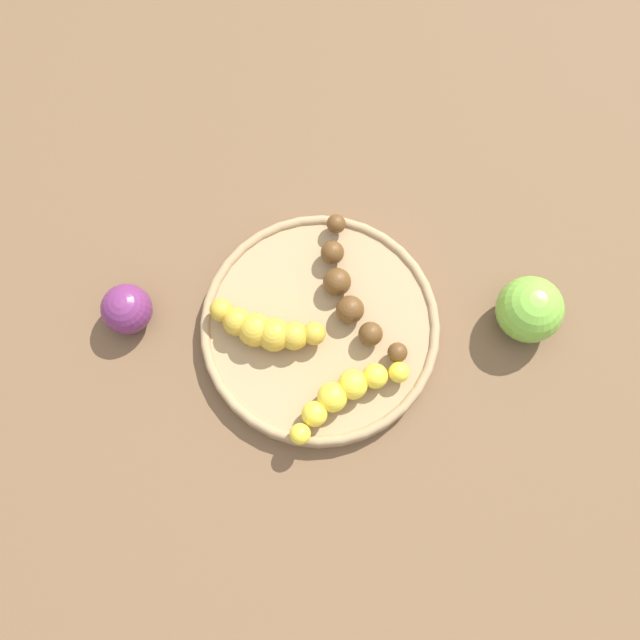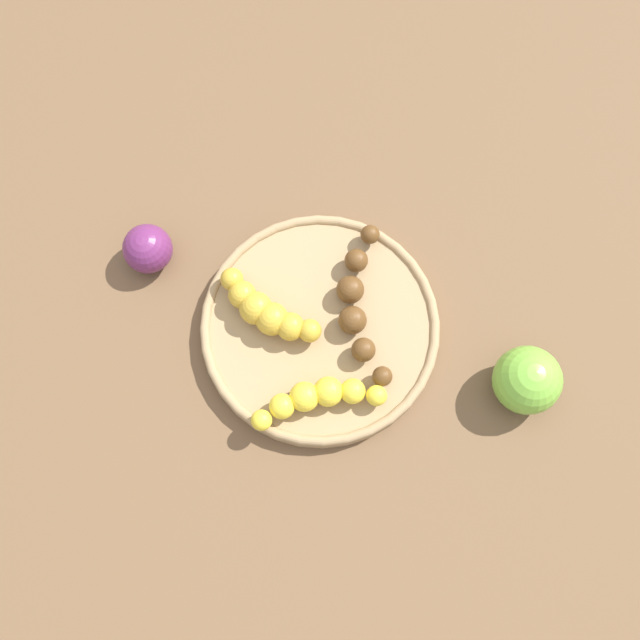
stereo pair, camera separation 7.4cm
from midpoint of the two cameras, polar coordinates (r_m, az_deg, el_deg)
ground_plane at (r=0.77m, az=-2.69°, el=-1.26°), size 2.40×2.40×0.00m
fruit_bowl at (r=0.76m, az=-2.73°, el=-1.02°), size 0.25×0.25×0.02m
banana_overripe at (r=0.75m, az=-0.46°, el=1.62°), size 0.16×0.08×0.03m
banana_spotted at (r=0.74m, az=-7.05°, el=-1.19°), size 0.11×0.07×0.03m
banana_yellow at (r=0.72m, az=-0.99°, el=-6.22°), size 0.05×0.13×0.03m
apple_green at (r=0.76m, az=13.22°, el=0.34°), size 0.07×0.07×0.07m
plum_purple at (r=0.79m, az=-17.22°, el=0.36°), size 0.05×0.05×0.05m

